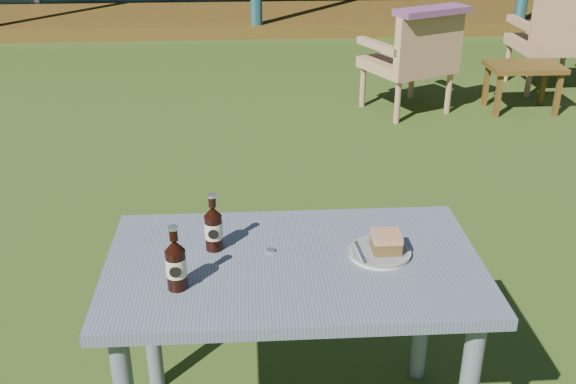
{
  "coord_description": "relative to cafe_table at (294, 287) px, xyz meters",
  "views": [
    {
      "loc": [
        -0.13,
        -3.44,
        1.84
      ],
      "look_at": [
        0.0,
        -1.3,
        0.82
      ],
      "focal_mm": 42.0,
      "sensor_mm": 36.0,
      "label": 1
    }
  ],
  "objects": [
    {
      "name": "bottle_cap",
      "position": [
        -0.07,
        0.06,
        0.11
      ],
      "size": [
        0.03,
        0.03,
        0.01
      ],
      "primitive_type": "cylinder",
      "color": "silver",
      "rests_on": "cafe_table"
    },
    {
      "name": "cola_bottle_far",
      "position": [
        -0.36,
        -0.13,
        0.18
      ],
      "size": [
        0.06,
        0.06,
        0.21
      ],
      "color": "black",
      "rests_on": "cafe_table"
    },
    {
      "name": "ground",
      "position": [
        0.0,
        1.6,
        -0.62
      ],
      "size": [
        80.0,
        80.0,
        0.0
      ],
      "primitive_type": "plane",
      "color": "#334916"
    },
    {
      "name": "cola_bottle_near",
      "position": [
        -0.26,
        0.09,
        0.18
      ],
      "size": [
        0.06,
        0.06,
        0.2
      ],
      "color": "black",
      "rests_on": "cafe_table"
    },
    {
      "name": "armchair_right",
      "position": [
        2.65,
        4.05,
        -0.12
      ],
      "size": [
        0.67,
        0.63,
        0.88
      ],
      "color": "#A97954",
      "rests_on": "ground"
    },
    {
      "name": "fork",
      "position": [
        0.21,
        0.01,
        0.12
      ],
      "size": [
        0.02,
        0.14,
        0.0
      ],
      "primitive_type": "cube",
      "rotation": [
        0.0,
        0.0,
        0.08
      ],
      "color": "silver",
      "rests_on": "plate"
    },
    {
      "name": "side_table",
      "position": [
        2.16,
        3.5,
        -0.28
      ],
      "size": [
        0.6,
        0.4,
        0.4
      ],
      "color": "#523914",
      "rests_on": "ground"
    },
    {
      "name": "armchair_left",
      "position": [
        1.23,
        3.51,
        -0.14
      ],
      "size": [
        0.81,
        0.8,
        0.84
      ],
      "color": "#A97954",
      "rests_on": "ground"
    },
    {
      "name": "cake_slice",
      "position": [
        0.3,
        0.02,
        0.15
      ],
      "size": [
        0.09,
        0.09,
        0.06
      ],
      "color": "#4E3818",
      "rests_on": "plate"
    },
    {
      "name": "cafe_table",
      "position": [
        0.0,
        0.0,
        0.0
      ],
      "size": [
        1.2,
        0.7,
        0.72
      ],
      "color": "#555C6B",
      "rests_on": "ground"
    },
    {
      "name": "floral_throw",
      "position": [
        1.3,
        3.36,
        0.25
      ],
      "size": [
        0.65,
        0.45,
        0.05
      ],
      "primitive_type": "cube",
      "rotation": [
        0.0,
        0.0,
        3.58
      ],
      "color": "#6E3A64",
      "rests_on": "armchair_left"
    },
    {
      "name": "plate",
      "position": [
        0.28,
        0.02,
        0.11
      ],
      "size": [
        0.2,
        0.2,
        0.01
      ],
      "color": "silver",
      "rests_on": "cafe_table"
    }
  ]
}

